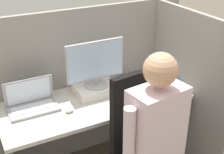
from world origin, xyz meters
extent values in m
cube|color=gray|center=(0.00, 0.63, 0.68)|extent=(1.99, 0.04, 1.36)
cube|color=gray|center=(0.77, 0.24, 0.68)|extent=(0.04, 1.22, 1.36)
cube|color=beige|center=(0.00, 0.30, 0.69)|extent=(1.49, 0.60, 0.03)
cube|color=#4C4C51|center=(0.71, 0.30, 0.34)|extent=(0.03, 0.51, 0.68)
cube|color=white|center=(0.06, 0.40, 0.74)|extent=(0.34, 0.25, 0.07)
cylinder|color=#B2B2B7|center=(0.06, 0.40, 0.78)|extent=(0.20, 0.20, 0.01)
cylinder|color=#B2B2B7|center=(0.06, 0.40, 0.82)|extent=(0.04, 0.04, 0.06)
cube|color=#B2B2B7|center=(0.06, 0.41, 0.99)|extent=(0.48, 0.02, 0.31)
cube|color=silver|center=(0.06, 0.39, 0.99)|extent=(0.46, 0.00, 0.29)
cube|color=#99999E|center=(-0.47, 0.37, 0.72)|extent=(0.37, 0.20, 0.02)
cube|color=silver|center=(-0.47, 0.38, 0.73)|extent=(0.31, 0.11, 0.00)
cube|color=#99999E|center=(-0.47, 0.46, 0.83)|extent=(0.37, 0.03, 0.20)
cube|color=silver|center=(-0.47, 0.46, 0.83)|extent=(0.32, 0.02, 0.18)
ellipsoid|color=silver|center=(-0.24, 0.22, 0.72)|extent=(0.06, 0.04, 0.03)
cube|color=#2D2D33|center=(0.68, 0.27, 0.73)|extent=(0.05, 0.12, 0.05)
cone|color=orange|center=(0.16, 0.12, 0.73)|extent=(0.05, 0.12, 0.05)
cylinder|color=green|center=(0.16, 0.19, 0.73)|extent=(0.03, 0.02, 0.03)
cube|color=black|center=(0.12, -0.14, 0.78)|extent=(0.44, 0.11, 0.67)
cube|color=silver|center=(0.09, -0.39, 0.84)|extent=(0.36, 0.24, 0.57)
sphere|color=tan|center=(0.09, -0.39, 1.24)|extent=(0.20, 0.20, 0.20)
cylinder|color=silver|center=(-0.12, -0.42, 0.84)|extent=(0.07, 0.07, 0.45)
cylinder|color=silver|center=(0.29, -0.37, 0.84)|extent=(0.07, 0.07, 0.45)
camera|label=1|loc=(-0.86, -1.64, 1.95)|focal=50.00mm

